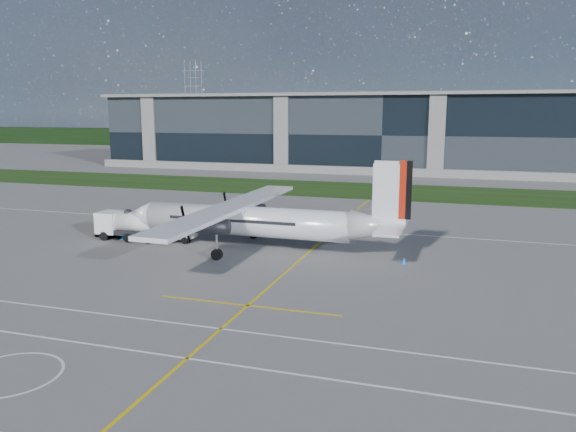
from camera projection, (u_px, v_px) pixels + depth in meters
ground at (349, 198)px, 79.00m from camera, size 400.00×400.00×0.00m
grass_strip at (359, 190)px, 86.49m from camera, size 400.00×18.00×0.04m
terminal_building at (389, 134)px, 115.09m from camera, size 120.00×20.00×15.00m
tree_line at (415, 141)px, 172.11m from camera, size 400.00×6.00×6.00m
pylon_west at (194, 103)px, 203.18m from camera, size 9.00×4.60×30.00m
yellow_taxiway_centerline at (314, 247)px, 50.00m from camera, size 0.20×70.00×0.01m
white_lane_line at (134, 351)px, 28.42m from camera, size 90.00×0.15×0.01m
turboprop_aircraft at (257, 204)px, 48.39m from camera, size 26.19×27.16×8.15m
fuel_tanker_truck at (128, 225)px, 52.92m from camera, size 7.36×2.39×2.76m
baggage_tug at (180, 231)px, 52.33m from camera, size 3.10×1.86×1.86m
ground_crew_person at (165, 234)px, 51.14m from camera, size 0.73×0.88×1.89m
safety_cone_stbdwing at (282, 217)px, 62.89m from camera, size 0.36×0.36×0.50m
safety_cone_tail at (404, 261)px, 44.64m from camera, size 0.36×0.36×0.50m
safety_cone_nose_stbd at (155, 233)px, 54.59m from camera, size 0.36×0.36×0.50m
safety_cone_fwd at (123, 237)px, 53.14m from camera, size 0.36×0.36×0.50m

